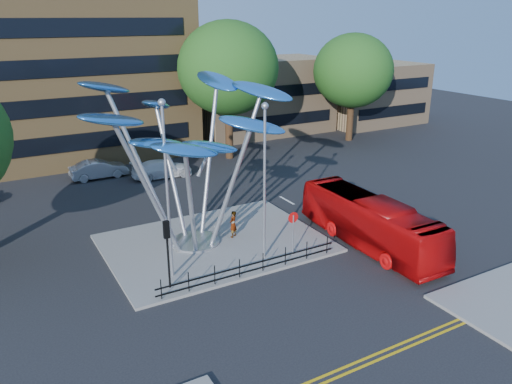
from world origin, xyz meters
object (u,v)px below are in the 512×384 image
leaf_sculpture (188,126)px  parked_car_right (162,169)px  street_lamp_left (166,176)px  tree_right (228,68)px  parked_car_mid (99,169)px  pedestrian (233,224)px  red_bus (370,222)px  tree_far (353,71)px  traffic_light_island (167,240)px  no_entry_sign_island (293,226)px  street_lamp_right (265,169)px

leaf_sculpture → parked_car_right: leaf_sculpture is taller
street_lamp_left → parked_car_right: (5.16, 16.04, -4.65)m
tree_right → parked_car_mid: 13.91m
street_lamp_left → pedestrian: size_ratio=5.49×
tree_right → red_bus: tree_right is taller
tree_far → street_lamp_left: 32.37m
traffic_light_island → parked_car_mid: size_ratio=0.76×
tree_far → tree_right: bearing=-180.0°
street_lamp_left → pedestrian: bearing=29.0°
tree_right → parked_car_mid: (-11.84, -0.20, -7.30)m
leaf_sculpture → parked_car_right: (2.73, 12.86, -6.17)m
pedestrian → parked_car_right: pedestrian is taller
no_entry_sign_island → red_bus: 4.70m
tree_far → pedestrian: tree_far is taller
no_entry_sign_island → parked_car_mid: bearing=106.8°
tree_right → street_lamp_left: 22.49m
tree_right → red_bus: bearing=-93.9°
street_lamp_left → parked_car_right: bearing=72.2°
tree_right → no_entry_sign_island: tree_right is taller
tree_far → leaf_sculpture: bearing=-147.5°
street_lamp_left → no_entry_sign_island: bearing=-8.6°
leaf_sculpture → traffic_light_island: (-2.93, -4.18, -4.26)m
leaf_sculpture → pedestrian: 6.38m
tree_far → traffic_light_island: size_ratio=3.16×
leaf_sculpture → pedestrian: size_ratio=7.93×
street_lamp_left → parked_car_mid: bearing=87.9°
tree_right → leaf_sculpture: tree_right is taller
tree_right → parked_car_right: tree_right is taller
tree_right → tree_far: 14.03m
tree_right → leaf_sculpture: bearing=-123.3°
tree_right → street_lamp_right: (-7.50, -19.00, -2.94)m
red_bus → street_lamp_left: bearing=171.9°
street_lamp_left → traffic_light_island: (-0.50, -1.00, -2.74)m
traffic_light_island → parked_car_mid: traffic_light_island is taller
street_lamp_right → no_entry_sign_island: street_lamp_right is taller
street_lamp_left → street_lamp_right: size_ratio=1.06×
red_bus → parked_car_mid: 22.71m
tree_right → traffic_light_island: tree_right is taller
street_lamp_left → traffic_light_island: bearing=-116.6°
leaf_sculpture → street_lamp_right: (2.57, -3.68, -1.78)m
parked_car_right → red_bus: bearing=-158.2°
leaf_sculpture → street_lamp_right: size_ratio=1.53×
leaf_sculpture → parked_car_mid: 16.41m
tree_far → street_lamp_right: tree_far is taller
pedestrian → parked_car_mid: 16.19m
leaf_sculpture → tree_far: bearing=32.5°
no_entry_sign_island → parked_car_right: bearing=94.5°
red_bus → tree_far: bearing=54.3°
street_lamp_right → parked_car_right: bearing=89.4°
tree_right → parked_car_mid: size_ratio=2.70×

